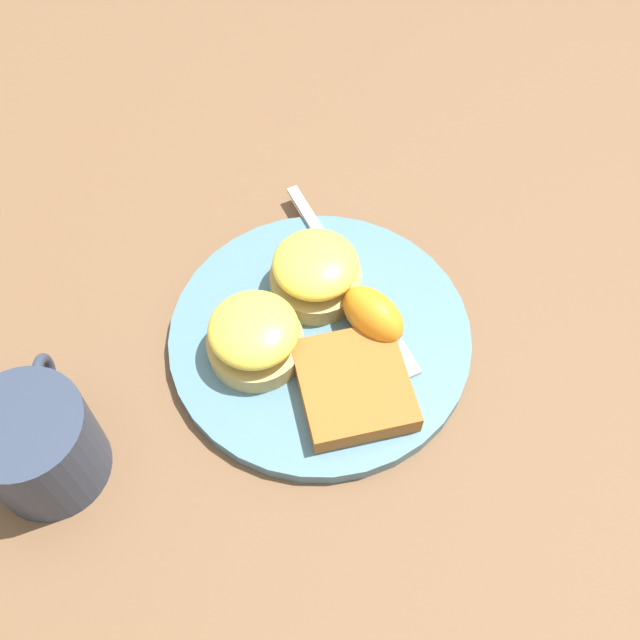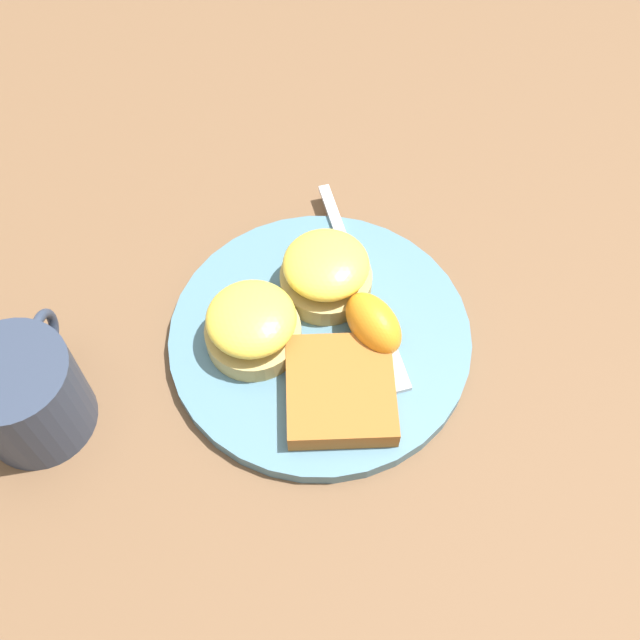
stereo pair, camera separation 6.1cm
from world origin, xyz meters
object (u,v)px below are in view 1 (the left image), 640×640
(hashbrown_patty, at_px, (354,385))
(cup, at_px, (38,444))
(sandwich_benedict_left, at_px, (318,272))
(fork, at_px, (354,289))
(orange_wedge, at_px, (372,311))
(sandwich_benedict_right, at_px, (255,336))

(hashbrown_patty, height_order, cup, cup)
(sandwich_benedict_left, height_order, fork, sandwich_benedict_left)
(orange_wedge, distance_m, cup, 0.28)
(sandwich_benedict_left, distance_m, cup, 0.26)
(sandwich_benedict_left, relative_size, hashbrown_patty, 0.86)
(sandwich_benedict_right, relative_size, cup, 0.68)
(hashbrown_patty, xyz_separation_m, cup, (-0.04, 0.24, 0.02))
(orange_wedge, bearing_deg, sandwich_benedict_right, 100.28)
(sandwich_benedict_left, xyz_separation_m, hashbrown_patty, (-0.10, -0.02, -0.01))
(orange_wedge, bearing_deg, fork, 16.99)
(sandwich_benedict_right, relative_size, orange_wedge, 1.32)
(fork, bearing_deg, sandwich_benedict_left, 79.12)
(orange_wedge, relative_size, cup, 0.52)
(orange_wedge, height_order, cup, cup)
(hashbrown_patty, relative_size, fork, 0.43)
(sandwich_benedict_right, xyz_separation_m, orange_wedge, (0.02, -0.10, -0.00))
(fork, bearing_deg, hashbrown_patty, 174.01)
(orange_wedge, bearing_deg, cup, 111.16)
(sandwich_benedict_left, height_order, hashbrown_patty, sandwich_benedict_left)
(fork, xyz_separation_m, cup, (-0.14, 0.25, 0.03))
(sandwich_benedict_right, xyz_separation_m, fork, (0.05, -0.09, -0.02))
(sandwich_benedict_right, height_order, cup, cup)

